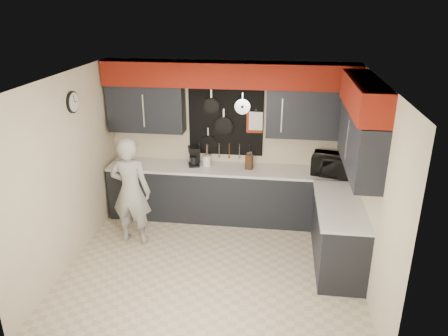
# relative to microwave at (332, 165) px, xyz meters

# --- Properties ---
(ground) EXTENTS (4.00, 4.00, 0.00)m
(ground) POSITION_rel_microwave_xyz_m (-1.65, -1.38, -1.08)
(ground) COLOR beige
(ground) RESTS_ON ground
(back_wall_assembly) EXTENTS (4.00, 0.36, 2.60)m
(back_wall_assembly) POSITION_rel_microwave_xyz_m (-1.64, 0.22, 0.93)
(back_wall_assembly) COLOR beige
(back_wall_assembly) RESTS_ON ground
(right_wall_assembly) EXTENTS (0.36, 3.50, 2.60)m
(right_wall_assembly) POSITION_rel_microwave_xyz_m (0.20, -1.11, 0.86)
(right_wall_assembly) COLOR beige
(right_wall_assembly) RESTS_ON ground
(left_wall_assembly) EXTENTS (0.05, 3.50, 2.60)m
(left_wall_assembly) POSITION_rel_microwave_xyz_m (-3.65, -1.36, 0.25)
(left_wall_assembly) COLOR beige
(left_wall_assembly) RESTS_ON ground
(base_cabinets) EXTENTS (3.95, 2.20, 0.92)m
(base_cabinets) POSITION_rel_microwave_xyz_m (-1.16, -0.25, -0.63)
(base_cabinets) COLOR black
(base_cabinets) RESTS_ON ground
(microwave) EXTENTS (0.66, 0.52, 0.33)m
(microwave) POSITION_rel_microwave_xyz_m (0.00, 0.00, 0.00)
(microwave) COLOR black
(microwave) RESTS_ON base_cabinets
(knife_block) EXTENTS (0.13, 0.13, 0.24)m
(knife_block) POSITION_rel_microwave_xyz_m (-1.29, 0.07, -0.05)
(knife_block) COLOR #331B10
(knife_block) RESTS_ON base_cabinets
(utensil_crock) EXTENTS (0.13, 0.13, 0.17)m
(utensil_crock) POSITION_rel_microwave_xyz_m (-1.99, 0.12, -0.08)
(utensil_crock) COLOR white
(utensil_crock) RESTS_ON base_cabinets
(coffee_maker) EXTENTS (0.22, 0.25, 0.32)m
(coffee_maker) POSITION_rel_microwave_xyz_m (-2.20, 0.12, 0.00)
(coffee_maker) COLOR black
(coffee_maker) RESTS_ON base_cabinets
(person) EXTENTS (0.63, 0.44, 1.66)m
(person) POSITION_rel_microwave_xyz_m (-2.97, -0.85, -0.25)
(person) COLOR #AAABA8
(person) RESTS_ON ground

